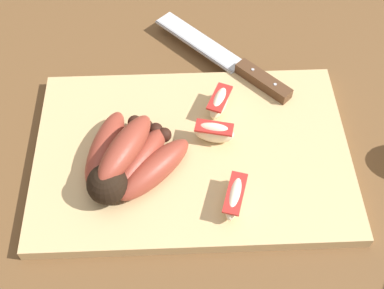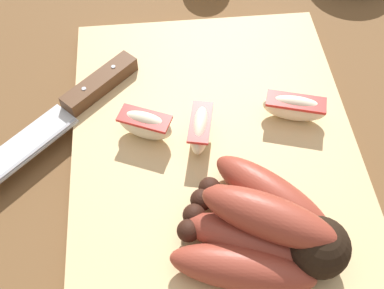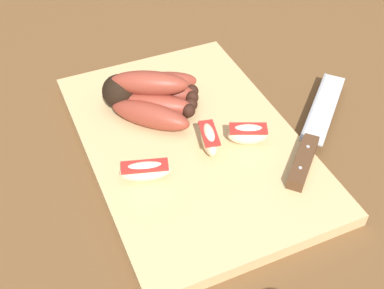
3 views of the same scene
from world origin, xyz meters
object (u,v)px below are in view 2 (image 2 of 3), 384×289
(banana_bunch, at_px, (266,230))
(apple_wedge_near, at_px, (145,125))
(chefs_knife, at_px, (68,109))
(apple_wedge_middle, at_px, (295,108))
(apple_wedge_far, at_px, (200,129))

(banana_bunch, bearing_deg, apple_wedge_near, -142.79)
(chefs_knife, distance_m, apple_wedge_middle, 0.25)
(apple_wedge_near, bearing_deg, apple_wedge_middle, 93.09)
(banana_bunch, relative_size, apple_wedge_near, 2.61)
(apple_wedge_middle, xyz_separation_m, apple_wedge_far, (0.02, -0.10, 0.00))
(apple_wedge_middle, bearing_deg, chefs_knife, -97.14)
(apple_wedge_far, bearing_deg, banana_bunch, 20.24)
(apple_wedge_near, relative_size, apple_wedge_middle, 0.87)
(chefs_knife, height_order, apple_wedge_near, apple_wedge_near)
(apple_wedge_near, xyz_separation_m, apple_wedge_far, (0.01, 0.06, 0.00))
(apple_wedge_middle, distance_m, apple_wedge_far, 0.11)
(banana_bunch, relative_size, apple_wedge_middle, 2.28)
(apple_wedge_near, bearing_deg, apple_wedge_far, 78.16)
(apple_wedge_middle, bearing_deg, banana_bunch, -22.64)
(chefs_knife, bearing_deg, apple_wedge_near, 64.83)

